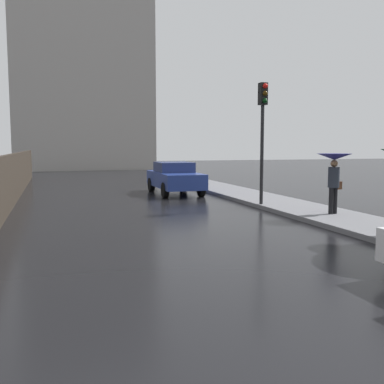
% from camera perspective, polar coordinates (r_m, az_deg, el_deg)
% --- Properties ---
extents(car_blue_near_kerb, '(1.85, 4.25, 1.44)m').
position_cam_1_polar(car_blue_near_kerb, '(20.14, -2.25, 1.88)').
color(car_blue_near_kerb, navy).
rests_on(car_blue_near_kerb, ground).
extents(pedestrian_with_umbrella_far, '(1.02, 1.02, 1.81)m').
position_cam_1_polar(pedestrian_with_umbrella_far, '(13.89, 17.87, 3.15)').
color(pedestrian_with_umbrella_far, black).
rests_on(pedestrian_with_umbrella_far, sidewalk_strip).
extents(traffic_light, '(0.26, 0.39, 4.20)m').
position_cam_1_polar(traffic_light, '(15.64, 9.11, 9.10)').
color(traffic_light, black).
rests_on(traffic_light, sidewalk_strip).
extents(distant_tower, '(12.38, 7.82, 20.29)m').
position_cam_1_polar(distant_tower, '(44.23, -14.03, 16.18)').
color(distant_tower, '#9E9993').
rests_on(distant_tower, ground).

